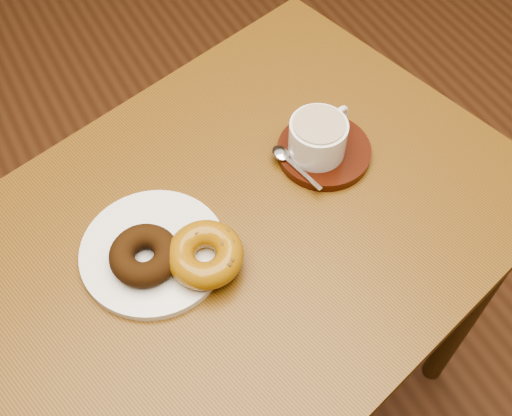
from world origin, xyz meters
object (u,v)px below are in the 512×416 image
cafe_table (246,263)px  coffee_cup (318,137)px  donut_plate (153,252)px  saucer (324,151)px

cafe_table → coffee_cup: (0.16, 0.05, 0.18)m
donut_plate → saucer: bearing=6.7°
donut_plate → saucer: saucer is taller
saucer → coffee_cup: (-0.01, 0.00, 0.04)m
coffee_cup → saucer: bearing=-34.0°
donut_plate → coffee_cup: (0.31, 0.04, 0.04)m
donut_plate → coffee_cup: coffee_cup is taller
cafe_table → donut_plate: bearing=160.9°
donut_plate → coffee_cup: bearing=7.6°
saucer → coffee_cup: 0.04m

